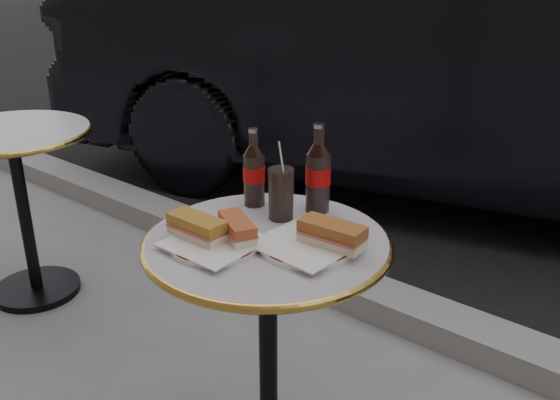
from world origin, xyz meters
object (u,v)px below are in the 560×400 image
Objects in this scene: plate_right at (307,246)px; bistro_table at (268,360)px; cola_bottle_right at (318,168)px; parked_car at (461,62)px; cola_bottle_left at (254,167)px; cola_glass at (281,194)px; plate_left at (215,245)px.

bistro_table is at bearing -169.89° from plate_right.
parked_car is at bearing 104.33° from cola_bottle_right.
bistro_table is 3.23× the size of plate_right.
cola_glass is at bearing -12.99° from cola_bottle_left.
plate_right is at bearing -179.88° from parked_car.
cola_glass is at bearing 113.68° from bistro_table.
plate_right is 0.26m from cola_bottle_right.
parked_car is at bearing 102.64° from cola_glass.
plate_left is 2.54m from parked_car.
plate_right is 0.92× the size of cola_bottle_right.
parked_car is (-0.56, 2.38, 0.40)m from bistro_table.
plate_right is 0.20m from cola_glass.
plate_left is 0.30m from cola_bottle_left.
cola_glass reaches higher than plate_right.
cola_bottle_right reaches higher than bistro_table.
cola_glass is (0.02, 0.23, 0.06)m from plate_left.
plate_right is at bearing -31.72° from cola_glass.
bistro_table is 3.38× the size of plate_left.
cola_bottle_right reaches higher than plate_right.
parked_car reaches higher than plate_left.
cola_bottle_right reaches higher than cola_bottle_left.
cola_bottle_left reaches higher than plate_left.
cola_glass is (-0.16, 0.10, 0.06)m from plate_right.
cola_glass reaches higher than bistro_table.
plate_right is at bearing 10.11° from bistro_table.
cola_glass reaches higher than plate_left.
cola_bottle_left is 2.27m from parked_car.
parked_car reaches higher than bistro_table.
cola_bottle_right is at bearing 91.71° from bistro_table.
parked_car is at bearing 101.11° from plate_left.
cola_bottle_right is 2.23m from parked_car.
plate_left is 0.05× the size of parked_car.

